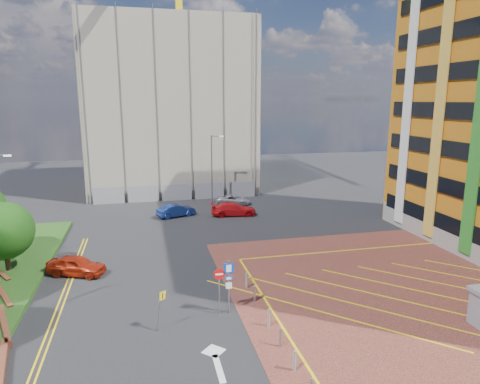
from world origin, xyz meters
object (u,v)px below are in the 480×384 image
object	(u,v)px
car_red_back	(233,209)
tree_c	(4,231)
lamp_back	(212,166)
sign_cluster	(225,282)
car_silver_back	(233,200)
car_red_left	(76,266)
car_blue_back	(176,210)
warning_sign	(160,306)

from	to	relation	value
car_red_back	tree_c	bearing A→B (deg)	127.87
lamp_back	sign_cluster	size ratio (longest dim) A/B	2.50
lamp_back	car_silver_back	distance (m)	4.67
car_red_back	car_silver_back	distance (m)	4.85
car_red_left	car_blue_back	size ratio (longest dim) A/B	1.01
lamp_back	car_blue_back	size ratio (longest dim) A/B	2.00
warning_sign	car_blue_back	distance (m)	22.83
lamp_back	car_red_left	xyz separation A→B (m)	(-12.89, -19.23, -3.67)
warning_sign	car_silver_back	xyz separation A→B (m)	(9.67, 26.51, -0.88)
car_silver_back	warning_sign	bearing A→B (deg)	177.54
lamp_back	car_silver_back	size ratio (longest dim) A/B	2.04
lamp_back	car_silver_back	bearing A→B (deg)	-35.84
car_silver_back	car_red_back	bearing A→B (deg)	-174.59
lamp_back	car_red_back	bearing A→B (deg)	-79.57
car_red_back	warning_sign	bearing A→B (deg)	164.25
car_red_left	car_silver_back	world-z (taller)	car_red_left
warning_sign	lamp_back	bearing A→B (deg)	75.07
car_blue_back	car_silver_back	size ratio (longest dim) A/B	1.02
warning_sign	car_red_back	bearing A→B (deg)	68.33
tree_c	sign_cluster	size ratio (longest dim) A/B	1.53
tree_c	car_red_back	distance (m)	22.23
tree_c	car_red_left	xyz separation A→B (m)	(4.69, -1.23, -2.50)
lamp_back	car_red_back	xyz separation A→B (m)	(1.16, -6.32, -3.67)
sign_cluster	car_red_left	world-z (taller)	sign_cluster
car_blue_back	car_red_left	bearing A→B (deg)	131.28
sign_cluster	car_red_left	bearing A→B (deg)	139.45
car_red_back	car_silver_back	xyz separation A→B (m)	(1.02, 4.74, -0.14)
lamp_back	warning_sign	world-z (taller)	lamp_back
car_silver_back	car_red_left	bearing A→B (deg)	157.09
sign_cluster	car_blue_back	world-z (taller)	sign_cluster
warning_sign	car_red_back	distance (m)	23.44
sign_cluster	lamp_back	bearing A→B (deg)	82.03
warning_sign	car_silver_back	size ratio (longest dim) A/B	0.57
car_red_left	car_red_back	xyz separation A→B (m)	(14.05, 12.91, -0.00)
tree_c	sign_cluster	distance (m)	16.53
tree_c	warning_sign	world-z (taller)	tree_c
warning_sign	car_blue_back	world-z (taller)	warning_sign
sign_cluster	car_silver_back	world-z (taller)	sign_cluster
lamp_back	car_blue_back	xyz separation A→B (m)	(-4.82, -5.43, -3.70)
car_silver_back	car_blue_back	bearing A→B (deg)	136.36
sign_cluster	warning_sign	size ratio (longest dim) A/B	1.42
sign_cluster	car_blue_back	size ratio (longest dim) A/B	0.80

